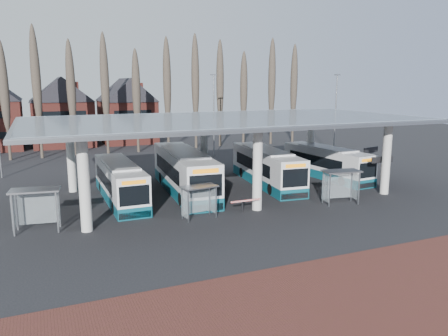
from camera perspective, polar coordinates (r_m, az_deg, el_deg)
name	(u,v)px	position (r m, az deg, el deg)	size (l,w,h in m)	color
ground	(274,219)	(30.22, 6.50, -6.66)	(140.00, 140.00, 0.00)	black
brick_strip	(410,297)	(21.40, 23.11, -15.24)	(70.00, 10.00, 0.03)	#502420
station_canopy	(227,126)	(36.11, 0.42, 5.55)	(32.00, 16.00, 6.34)	silver
poplar_row	(152,85)	(59.71, -9.35, 10.59)	(45.10, 1.10, 14.50)	#473D33
townhouse_row	(26,105)	(69.05, -24.45, 7.45)	(36.80, 10.30, 12.25)	maroon
lamp_post_b	(214,114)	(55.00, -1.33, 7.11)	(0.80, 0.16, 10.17)	slate
lamp_post_c	(335,114)	(56.70, 14.36, 6.89)	(0.80, 0.16, 10.17)	slate
bus_0	(120,182)	(35.43, -13.45, -1.82)	(2.40, 11.02, 3.06)	silver
bus_1	(184,172)	(37.14, -5.24, -0.57)	(3.71, 13.09, 3.59)	silver
bus_2	(266,167)	(40.07, 5.53, 0.07)	(3.71, 11.95, 3.27)	silver
bus_3	(326,163)	(43.94, 13.15, 0.65)	(3.21, 11.02, 3.02)	silver
shelter_0	(36,200)	(29.64, -23.35, -3.89)	(3.12, 1.87, 2.73)	gray
shelter_1	(198,194)	(29.90, -3.38, -3.47)	(2.61, 1.53, 2.29)	gray
shelter_2	(340,179)	(34.54, 14.95, -1.43)	(3.03, 1.87, 2.62)	gray
info_sign_0	(382,162)	(39.02, 19.94, 0.69)	(2.06, 0.31, 3.07)	black
info_sign_1	(371,153)	(43.39, 18.61, 1.91)	(2.10, 0.68, 3.20)	black
barrier	(245,202)	(31.03, 2.75, -4.40)	(2.31, 0.64, 1.16)	black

